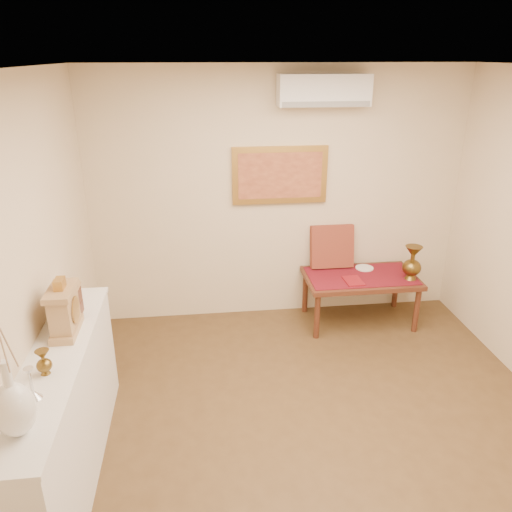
{
  "coord_description": "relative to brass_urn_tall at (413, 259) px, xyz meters",
  "views": [
    {
      "loc": [
        -0.87,
        -2.85,
        2.78
      ],
      "look_at": [
        -0.38,
        1.15,
        1.14
      ],
      "focal_mm": 35.0,
      "sensor_mm": 36.0,
      "label": 1
    }
  ],
  "objects": [
    {
      "name": "floor",
      "position": [
        -1.34,
        -1.74,
        -0.78
      ],
      "size": [
        4.5,
        4.5,
        0.0
      ],
      "primitive_type": "plane",
      "color": "brown",
      "rests_on": "ground"
    },
    {
      "name": "ceiling",
      "position": [
        -1.34,
        -1.74,
        1.92
      ],
      "size": [
        4.5,
        4.5,
        0.0
      ],
      "primitive_type": "plane",
      "rotation": [
        3.14,
        0.0,
        0.0
      ],
      "color": "silver",
      "rests_on": "ground"
    },
    {
      "name": "wall_back",
      "position": [
        -1.34,
        0.51,
        0.57
      ],
      "size": [
        4.0,
        0.02,
        2.7
      ],
      "primitive_type": "cube",
      "color": "beige",
      "rests_on": "ground"
    },
    {
      "name": "wall_left",
      "position": [
        -3.34,
        -1.74,
        0.57
      ],
      "size": [
        0.02,
        4.5,
        2.7
      ],
      "primitive_type": "cube",
      "color": "beige",
      "rests_on": "ground"
    },
    {
      "name": "candlestick",
      "position": [
        -3.18,
        -2.15,
        0.3
      ],
      "size": [
        0.09,
        0.09,
        0.2
      ],
      "primitive_type": null,
      "color": "silver",
      "rests_on": "display_ledge"
    },
    {
      "name": "brass_urn_small",
      "position": [
        -3.17,
        -1.92,
        0.3
      ],
      "size": [
        0.09,
        0.09,
        0.21
      ],
      "primitive_type": null,
      "color": "brown",
      "rests_on": "display_ledge"
    },
    {
      "name": "table_cloth",
      "position": [
        -0.49,
        0.14,
        -0.23
      ],
      "size": [
        1.14,
        0.59,
        0.01
      ],
      "primitive_type": "cube",
      "color": "maroon",
      "rests_on": "low_table"
    },
    {
      "name": "brass_urn_tall",
      "position": [
        0.0,
        0.0,
        0.0
      ],
      "size": [
        0.2,
        0.2,
        0.45
      ],
      "primitive_type": null,
      "color": "brown",
      "rests_on": "table_cloth"
    },
    {
      "name": "plate",
      "position": [
        -0.4,
        0.32,
        -0.22
      ],
      "size": [
        0.2,
        0.2,
        0.01
      ],
      "primitive_type": "cylinder",
      "color": "white",
      "rests_on": "table_cloth"
    },
    {
      "name": "menu",
      "position": [
        -0.62,
        0.01,
        -0.22
      ],
      "size": [
        0.19,
        0.26,
        0.01
      ],
      "primitive_type": "cube",
      "rotation": [
        0.0,
        0.0,
        0.05
      ],
      "color": "maroon",
      "rests_on": "table_cloth"
    },
    {
      "name": "cushion",
      "position": [
        -0.75,
        0.43,
        0.01
      ],
      "size": [
        0.48,
        0.2,
        0.49
      ],
      "primitive_type": "cube",
      "rotation": [
        -0.21,
        0.0,
        0.0
      ],
      "color": "maroon",
      "rests_on": "table_cloth"
    },
    {
      "name": "display_ledge",
      "position": [
        -3.17,
        -1.74,
        -0.29
      ],
      "size": [
        0.37,
        2.02,
        0.98
      ],
      "color": "white",
      "rests_on": "floor"
    },
    {
      "name": "mantel_clock",
      "position": [
        -3.15,
        -1.44,
        0.37
      ],
      "size": [
        0.17,
        0.36,
        0.41
      ],
      "color": "tan",
      "rests_on": "display_ledge"
    },
    {
      "name": "wooden_chest",
      "position": [
        -3.17,
        -1.21,
        0.32
      ],
      "size": [
        0.16,
        0.21,
        0.24
      ],
      "color": "tan",
      "rests_on": "display_ledge"
    },
    {
      "name": "low_table",
      "position": [
        -0.49,
        0.14,
        -0.3
      ],
      "size": [
        1.2,
        0.7,
        0.55
      ],
      "color": "#552919",
      "rests_on": "floor"
    },
    {
      "name": "painting",
      "position": [
        -1.34,
        0.49,
        0.82
      ],
      "size": [
        1.0,
        0.06,
        0.6
      ],
      "color": "#B5863A",
      "rests_on": "wall_back"
    },
    {
      "name": "ac_unit",
      "position": [
        -0.94,
        0.38,
        1.67
      ],
      "size": [
        0.9,
        0.25,
        0.3
      ],
      "color": "white",
      "rests_on": "wall_back"
    }
  ]
}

